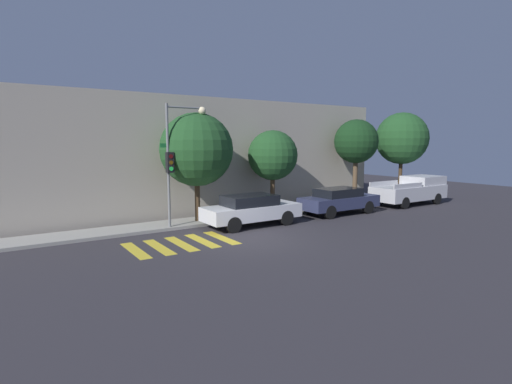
{
  "coord_description": "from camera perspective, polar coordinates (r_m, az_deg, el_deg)",
  "views": [
    {
      "loc": [
        -8.49,
        -13.46,
        3.93
      ],
      "look_at": [
        1.78,
        2.1,
        1.6
      ],
      "focal_mm": 28.0,
      "sensor_mm": 36.0,
      "label": 1
    }
  ],
  "objects": [
    {
      "name": "sidewalk",
      "position": [
        19.91,
        -7.54,
        -4.12
      ],
      "size": [
        26.0,
        1.86,
        0.14
      ],
      "primitive_type": "cube",
      "color": "gray",
      "rests_on": "ground"
    },
    {
      "name": "pickup_truck",
      "position": [
        27.22,
        21.32,
        0.27
      ],
      "size": [
        5.26,
        2.06,
        1.76
      ],
      "color": "#BCBCC1",
      "rests_on": "ground"
    },
    {
      "name": "tree_behind_truck",
      "position": [
        29.33,
        20.12,
        7.18
      ],
      "size": [
        3.53,
        3.53,
        5.96
      ],
      "color": "#42301E",
      "rests_on": "ground"
    },
    {
      "name": "traffic_light_pole",
      "position": [
        18.19,
        -11.23,
        5.89
      ],
      "size": [
        2.23,
        0.56,
        5.62
      ],
      "color": "slate",
      "rests_on": "ground"
    },
    {
      "name": "building_row",
      "position": [
        23.52,
        -12.3,
        5.03
      ],
      "size": [
        26.0,
        6.0,
        6.28
      ],
      "primitive_type": "cube",
      "color": "#A89E8E",
      "rests_on": "ground"
    },
    {
      "name": "ground_plane",
      "position": [
        16.39,
        -1.16,
        -6.75
      ],
      "size": [
        60.0,
        60.0,
        0.0
      ],
      "primitive_type": "plane",
      "color": "#2D2B30"
    },
    {
      "name": "tree_near_corner",
      "position": [
        19.3,
        -8.5,
        5.99
      ],
      "size": [
        3.5,
        3.5,
        5.33
      ],
      "color": "#42301E",
      "rests_on": "ground"
    },
    {
      "name": "tree_far_end",
      "position": [
        25.87,
        14.12,
        6.96
      ],
      "size": [
        2.73,
        2.73,
        5.35
      ],
      "color": "brown",
      "rests_on": "ground"
    },
    {
      "name": "sedan_middle",
      "position": [
        22.35,
        11.77,
        -1.14
      ],
      "size": [
        4.64,
        1.79,
        1.44
      ],
      "color": "#2D3351",
      "rests_on": "ground"
    },
    {
      "name": "crosswalk",
      "position": [
        15.93,
        -10.65,
        -7.28
      ],
      "size": [
        4.02,
        2.6,
        0.0
      ],
      "color": "gold",
      "rests_on": "ground"
    },
    {
      "name": "tree_midblock",
      "position": [
        21.59,
        2.41,
        5.23
      ],
      "size": [
        2.69,
        2.69,
        4.58
      ],
      "color": "#4C3823",
      "rests_on": "ground"
    },
    {
      "name": "sedan_near_corner",
      "position": [
        18.76,
        -0.68,
        -2.51
      ],
      "size": [
        4.69,
        1.79,
        1.47
      ],
      "color": "silver",
      "rests_on": "ground"
    }
  ]
}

